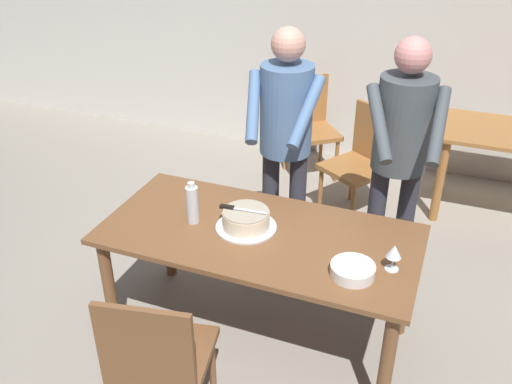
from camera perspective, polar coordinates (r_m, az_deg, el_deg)
The scene contains 14 objects.
ground_plane at distance 3.52m, azimuth 0.31°, elevation -14.37°, with size 14.00×14.00×0.00m, color gray.
back_wall at distance 5.29m, azimuth 11.52°, elevation 17.06°, with size 10.00×0.12×2.70m, color beige.
main_dining_table at distance 3.11m, azimuth 0.34°, elevation -5.81°, with size 1.74×0.83×0.75m.
cake_on_platter at distance 3.06m, azimuth -1.02°, elevation -2.90°, with size 0.34×0.34×0.11m.
cake_knife at distance 3.05m, azimuth -2.32°, elevation -1.66°, with size 0.27×0.04×0.02m.
plate_stack at distance 2.77m, azimuth 9.89°, elevation -7.91°, with size 0.22×0.22×0.06m.
wine_glass_near at distance 2.81m, azimuth 13.98°, elevation -6.01°, with size 0.08×0.08×0.14m.
water_bottle at distance 3.10m, azimuth -6.55°, elevation -1.23°, with size 0.07×0.07×0.25m.
person_cutting_cake at distance 3.44m, azimuth 3.03°, elevation 6.05°, with size 0.46×0.56×1.72m.
person_standing_beside at distance 3.34m, azimuth 14.57°, elevation 4.33°, with size 0.47×0.58×1.72m.
chair_near_side at distance 2.74m, azimuth -9.96°, elevation -16.41°, with size 0.52×0.52×0.90m.
background_table at distance 4.79m, azimuth 24.04°, elevation 3.95°, with size 1.00×0.70×0.74m.
background_chair_0 at distance 4.51m, azimuth 10.82°, elevation 3.36°, with size 0.61×0.61×0.90m.
background_chair_1 at distance 5.13m, azimuth 5.43°, elevation 7.03°, with size 0.62×0.62×0.90m.
Camera 1 is at (0.91, -2.37, 2.44)m, focal length 39.00 mm.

